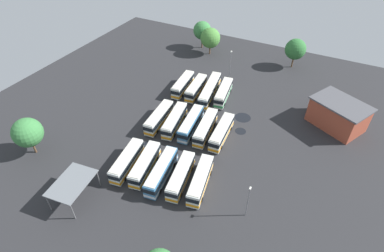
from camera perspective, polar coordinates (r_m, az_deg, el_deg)
name	(u,v)px	position (r m, az deg, el deg)	size (l,w,h in m)	color
ground_plane	(190,130)	(72.18, -0.42, -0.80)	(108.24, 108.24, 0.00)	#28282B
bus_row0_slot0	(200,180)	(59.03, 1.58, -9.98)	(11.20, 4.47, 3.54)	silver
bus_row0_slot1	(181,176)	(59.75, -2.09, -9.19)	(11.01, 4.28, 3.54)	silver
bus_row0_slot2	(161,172)	(60.71, -5.68, -8.39)	(11.73, 4.11, 3.54)	teal
bus_row0_slot3	(145,164)	(62.43, -8.69, -7.02)	(10.98, 4.33, 3.54)	silver
bus_row0_slot4	(127,161)	(63.72, -11.95, -6.35)	(10.89, 4.07, 3.54)	silver
bus_row1_slot0	(222,132)	(69.16, 5.52, -1.12)	(11.14, 3.29, 3.54)	silver
bus_row1_slot1	(206,127)	(70.12, 2.53, -0.27)	(11.54, 3.92, 3.54)	silver
bus_row1_slot2	(191,123)	(71.17, -0.19, 0.48)	(11.57, 3.85, 3.54)	teal
bus_row1_slot3	(175,120)	(72.16, -3.25, 1.04)	(11.40, 4.26, 3.54)	silver
bus_row1_slot4	(159,117)	(73.36, -6.12, 1.59)	(11.16, 3.47, 3.54)	silver
bus_row2_slot1	(223,93)	(82.01, 5.86, 6.18)	(11.23, 4.14, 3.54)	silver
bus_row2_slot2	(210,90)	(82.73, 3.32, 6.67)	(14.69, 4.79, 3.54)	silver
bus_row2_slot3	(196,88)	(83.49, 0.74, 7.07)	(10.68, 3.48, 3.54)	silver
bus_row2_slot4	(183,85)	(84.98, -1.70, 7.69)	(10.91, 3.51, 3.54)	silver
depot_building	(338,114)	(79.29, 25.47, 1.97)	(12.97, 14.64, 6.51)	#99422D
maintenance_shelter	(72,183)	(59.70, -21.40, -9.85)	(9.03, 6.73, 4.26)	slate
lamp_post_far_corner	(230,65)	(88.33, 7.11, 11.13)	(0.56, 0.28, 9.31)	slate
lamp_post_by_building	(248,201)	(54.03, 10.33, -13.45)	(0.56, 0.28, 7.52)	slate
tree_south_edge	(210,38)	(103.03, 3.41, 15.98)	(6.42, 6.42, 8.78)	brown
tree_east_edge	(295,49)	(99.56, 18.63, 13.34)	(6.19, 6.19, 9.04)	brown
tree_west_edge	(27,133)	(71.52, -28.19, -1.09)	(6.21, 6.21, 8.69)	brown
tree_northeast	(202,30)	(107.18, 1.92, 17.29)	(5.99, 5.99, 9.09)	brown
puddle_between_rows	(229,118)	(76.48, 6.80, 1.57)	(2.40, 2.40, 0.01)	black
puddle_front_lane	(240,131)	(72.82, 8.97, -0.96)	(2.59, 2.59, 0.01)	black
puddle_centre_drain	(243,118)	(76.94, 9.38, 1.55)	(3.96, 3.96, 0.01)	black
puddle_back_corner	(149,145)	(69.14, -8.03, -3.47)	(2.55, 2.55, 0.01)	black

